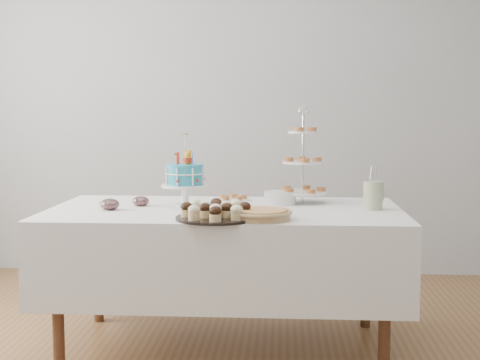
# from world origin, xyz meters

# --- Properties ---
(walls) EXTENTS (5.04, 4.04, 2.70)m
(walls) POSITION_xyz_m (0.00, 0.00, 1.35)
(walls) COLOR #9EA1A4
(walls) RESTS_ON floor
(table) EXTENTS (1.92, 1.02, 0.77)m
(table) POSITION_xyz_m (0.00, 0.30, 0.54)
(table) COLOR silver
(table) RESTS_ON floor
(birthday_cake) EXTENTS (0.26, 0.26, 0.40)m
(birthday_cake) POSITION_xyz_m (-0.23, 0.37, 0.88)
(birthday_cake) COLOR white
(birthday_cake) RESTS_ON table
(cupcake_tray) EXTENTS (0.40, 0.40, 0.09)m
(cupcake_tray) POSITION_xyz_m (-0.01, -0.06, 0.81)
(cupcake_tray) COLOR black
(cupcake_tray) RESTS_ON table
(pie) EXTENTS (0.31, 0.31, 0.05)m
(pie) POSITION_xyz_m (0.21, -0.06, 0.80)
(pie) COLOR tan
(pie) RESTS_ON table
(tiered_stand) EXTENTS (0.29, 0.29, 0.56)m
(tiered_stand) POSITION_xyz_m (0.43, 0.56, 1.00)
(tiered_stand) COLOR silver
(tiered_stand) RESTS_ON table
(plate_stack) EXTENTS (0.18, 0.18, 0.07)m
(plate_stack) POSITION_xyz_m (0.30, 0.50, 0.81)
(plate_stack) COLOR white
(plate_stack) RESTS_ON table
(pastry_plate) EXTENTS (0.22, 0.22, 0.03)m
(pastry_plate) POSITION_xyz_m (0.02, 0.61, 0.78)
(pastry_plate) COLOR white
(pastry_plate) RESTS_ON table
(jam_bowl_a) EXTENTS (0.11, 0.11, 0.06)m
(jam_bowl_a) POSITION_xyz_m (-0.62, 0.21, 0.80)
(jam_bowl_a) COLOR silver
(jam_bowl_a) RESTS_ON table
(jam_bowl_b) EXTENTS (0.09, 0.09, 0.06)m
(jam_bowl_b) POSITION_xyz_m (-0.48, 0.37, 0.80)
(jam_bowl_b) COLOR silver
(jam_bowl_b) RESTS_ON table
(utensil_pitcher) EXTENTS (0.11, 0.10, 0.23)m
(utensil_pitcher) POSITION_xyz_m (0.80, 0.32, 0.85)
(utensil_pitcher) COLOR beige
(utensil_pitcher) RESTS_ON table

